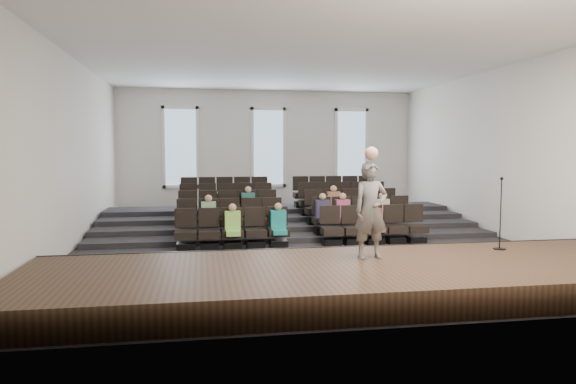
% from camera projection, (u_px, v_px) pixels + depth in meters
% --- Properties ---
extents(ground, '(14.00, 14.00, 0.00)m').
position_uv_depth(ground, '(301.00, 243.00, 14.25)').
color(ground, black).
rests_on(ground, ground).
extents(ceiling, '(12.00, 14.00, 0.02)m').
position_uv_depth(ceiling, '(301.00, 60.00, 13.86)').
color(ceiling, white).
rests_on(ceiling, ground).
extents(wall_back, '(12.00, 0.04, 5.00)m').
position_uv_depth(wall_back, '(268.00, 152.00, 20.96)').
color(wall_back, silver).
rests_on(wall_back, ground).
extents(wall_front, '(12.00, 0.04, 5.00)m').
position_uv_depth(wall_front, '(398.00, 154.00, 7.16)').
color(wall_front, silver).
rests_on(wall_front, ground).
extents(wall_left, '(0.04, 14.00, 5.00)m').
position_uv_depth(wall_left, '(69.00, 153.00, 13.05)').
color(wall_left, silver).
rests_on(wall_left, ground).
extents(wall_right, '(0.04, 14.00, 5.00)m').
position_uv_depth(wall_right, '(502.00, 153.00, 15.06)').
color(wall_right, silver).
rests_on(wall_right, ground).
extents(stage, '(11.80, 3.60, 0.50)m').
position_uv_depth(stage, '(355.00, 279.00, 9.22)').
color(stage, '#3E2D1A').
rests_on(stage, ground).
extents(stage_lip, '(11.80, 0.06, 0.52)m').
position_uv_depth(stage_lip, '(331.00, 259.00, 10.96)').
color(stage_lip, black).
rests_on(stage_lip, ground).
extents(risers, '(11.80, 4.80, 0.60)m').
position_uv_depth(risers, '(283.00, 221.00, 17.35)').
color(risers, black).
rests_on(risers, ground).
extents(seating_rows, '(6.80, 4.70, 1.67)m').
position_uv_depth(seating_rows, '(291.00, 212.00, 15.71)').
color(seating_rows, black).
rests_on(seating_rows, ground).
extents(windows, '(8.44, 0.10, 3.24)m').
position_uv_depth(windows, '(268.00, 147.00, 20.87)').
color(windows, white).
rests_on(windows, wall_back).
extents(audience, '(5.45, 2.64, 1.10)m').
position_uv_depth(audience, '(304.00, 212.00, 14.54)').
color(audience, '#92DB57').
rests_on(audience, seating_rows).
extents(speaker, '(0.71, 0.51, 1.84)m').
position_uv_depth(speaker, '(371.00, 210.00, 9.76)').
color(speaker, '#605D5B').
rests_on(speaker, stage).
extents(mic_stand, '(0.25, 0.25, 1.51)m').
position_uv_depth(mic_stand, '(500.00, 228.00, 10.67)').
color(mic_stand, black).
rests_on(mic_stand, stage).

